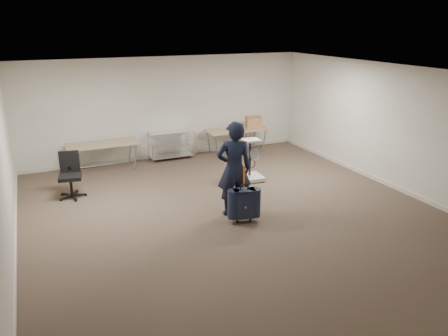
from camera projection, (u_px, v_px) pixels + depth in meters
name	position (u px, v px, depth m)	size (l,w,h in m)	color
ground	(236.00, 216.00, 8.67)	(9.00, 9.00, 0.00)	#4E3A2F
room_shell	(210.00, 191.00, 9.85)	(8.00, 9.00, 9.00)	beige
folding_table_left	(103.00, 145.00, 11.13)	(1.80, 0.75, 0.73)	#9E8960
folding_table_right	(237.00, 131.00, 12.61)	(1.80, 0.75, 0.73)	#9E8960
wire_shelf	(171.00, 144.00, 12.16)	(1.22, 0.47, 0.80)	silver
person	(234.00, 169.00, 8.50)	(0.69, 0.45, 1.90)	black
suitcase	(244.00, 204.00, 8.31)	(0.45, 0.32, 1.13)	black
office_chair	(71.00, 184.00, 9.56)	(0.61, 0.61, 1.00)	black
equipment_cart	(251.00, 170.00, 10.57)	(0.59, 0.59, 1.03)	beige
cardboard_box	(254.00, 122.00, 12.71)	(0.44, 0.33, 0.33)	#9D7849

